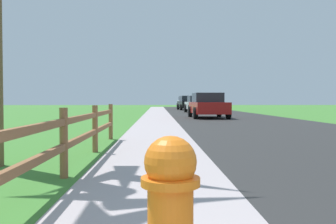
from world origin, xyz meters
name	(u,v)px	position (x,y,z in m)	size (l,w,h in m)	color
ground_plane	(171,116)	(0.00, 25.00, 0.00)	(120.00, 120.00, 0.00)	#407D30
road_asphalt	(217,115)	(3.50, 27.00, 0.00)	(7.00, 66.00, 0.01)	#2B2B2B
curb_concrete	(130,115)	(-3.00, 27.00, 0.00)	(6.00, 66.00, 0.01)	#AEA1A3
grass_verge	(109,115)	(-4.50, 27.00, 0.01)	(5.00, 66.00, 0.00)	#407D30
rail_fence	(64,137)	(-2.21, 5.06, 0.56)	(0.11, 9.91, 0.96)	brown
parked_suv_red	(208,105)	(2.12, 22.11, 0.76)	(2.19, 4.48, 1.51)	maroon
parked_car_silver	(198,104)	(2.58, 31.31, 0.73)	(2.26, 4.60, 1.45)	#B7BABF
parked_car_black	(187,103)	(2.40, 40.77, 0.79)	(2.18, 4.86, 1.57)	black
parked_car_white	(185,102)	(2.85, 50.11, 0.81)	(2.16, 4.67, 1.60)	white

